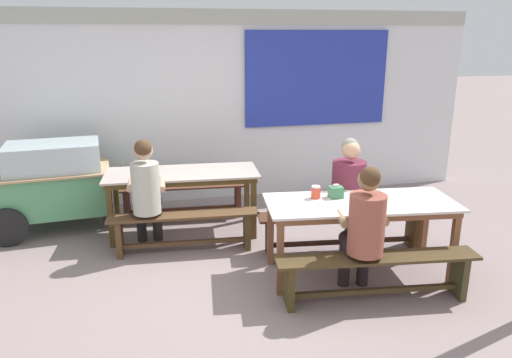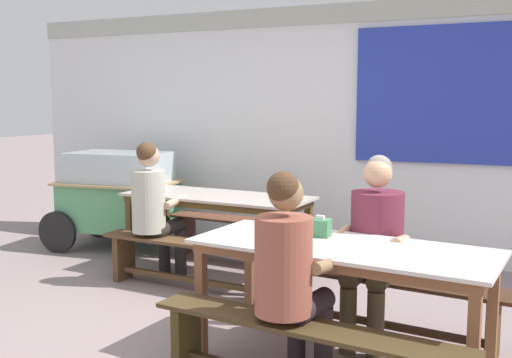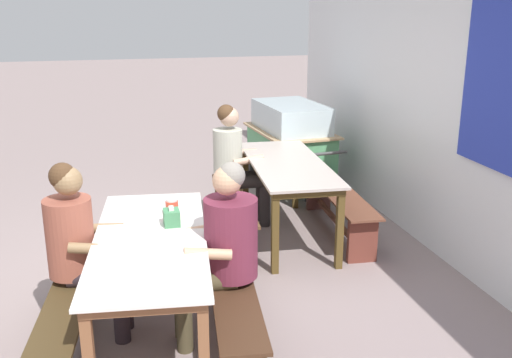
{
  "view_description": "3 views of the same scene",
  "coord_description": "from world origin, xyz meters",
  "px_view_note": "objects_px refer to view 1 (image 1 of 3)",
  "views": [
    {
      "loc": [
        -1.02,
        -4.22,
        2.31
      ],
      "look_at": [
        0.11,
        0.72,
        0.78
      ],
      "focal_mm": 34.02,
      "sensor_mm": 36.0,
      "label": 1
    },
    {
      "loc": [
        1.88,
        -3.59,
        1.62
      ],
      "look_at": [
        -0.14,
        1.01,
        0.97
      ],
      "focal_mm": 41.78,
      "sensor_mm": 36.0,
      "label": 2
    },
    {
      "loc": [
        4.58,
        -0.34,
        2.25
      ],
      "look_at": [
        -0.21,
        0.84,
        0.75
      ],
      "focal_mm": 41.27,
      "sensor_mm": 36.0,
      "label": 3
    }
  ],
  "objects_px": {
    "bench_near_back": "(342,226)",
    "bench_far_back": "(183,196)",
    "dining_table_near": "(360,209)",
    "tissue_box": "(336,192)",
    "person_right_near_table": "(350,191)",
    "food_cart": "(55,180)",
    "person_near_front": "(364,226)",
    "condiment_jar": "(316,192)",
    "dining_table_far": "(182,178)",
    "person_left_back_turned": "(146,190)",
    "bench_far_front": "(184,226)",
    "bench_near_front": "(377,271)"
  },
  "relations": [
    {
      "from": "dining_table_far",
      "to": "tissue_box",
      "type": "relative_size",
      "value": 13.34
    },
    {
      "from": "person_right_near_table",
      "to": "person_near_front",
      "type": "relative_size",
      "value": 1.01
    },
    {
      "from": "bench_far_back",
      "to": "person_left_back_turned",
      "type": "distance_m",
      "value": 1.13
    },
    {
      "from": "dining_table_near",
      "to": "person_near_front",
      "type": "height_order",
      "value": "person_near_front"
    },
    {
      "from": "bench_near_back",
      "to": "person_right_near_table",
      "type": "bearing_deg",
      "value": -59.2
    },
    {
      "from": "person_left_back_turned",
      "to": "person_near_front",
      "type": "height_order",
      "value": "person_left_back_turned"
    },
    {
      "from": "person_near_front",
      "to": "tissue_box",
      "type": "distance_m",
      "value": 0.63
    },
    {
      "from": "bench_far_front",
      "to": "person_near_front",
      "type": "relative_size",
      "value": 1.3
    },
    {
      "from": "dining_table_far",
      "to": "dining_table_near",
      "type": "height_order",
      "value": "same"
    },
    {
      "from": "dining_table_near",
      "to": "condiment_jar",
      "type": "xyz_separation_m",
      "value": [
        -0.39,
        0.19,
        0.14
      ]
    },
    {
      "from": "bench_near_back",
      "to": "condiment_jar",
      "type": "height_order",
      "value": "condiment_jar"
    },
    {
      "from": "person_left_back_turned",
      "to": "condiment_jar",
      "type": "relative_size",
      "value": 10.2
    },
    {
      "from": "bench_far_back",
      "to": "bench_near_front",
      "type": "relative_size",
      "value": 0.92
    },
    {
      "from": "person_near_front",
      "to": "condiment_jar",
      "type": "height_order",
      "value": "person_near_front"
    },
    {
      "from": "dining_table_far",
      "to": "condiment_jar",
      "type": "distance_m",
      "value": 1.73
    },
    {
      "from": "food_cart",
      "to": "tissue_box",
      "type": "bearing_deg",
      "value": -31.09
    },
    {
      "from": "dining_table_far",
      "to": "condiment_jar",
      "type": "bearing_deg",
      "value": -45.77
    },
    {
      "from": "food_cart",
      "to": "person_left_back_turned",
      "type": "height_order",
      "value": "person_left_back_turned"
    },
    {
      "from": "bench_far_back",
      "to": "person_near_front",
      "type": "distance_m",
      "value": 2.8
    },
    {
      "from": "dining_table_far",
      "to": "person_near_front",
      "type": "relative_size",
      "value": 1.44
    },
    {
      "from": "bench_far_back",
      "to": "tissue_box",
      "type": "xyz_separation_m",
      "value": [
        1.36,
        -1.78,
        0.53
      ]
    },
    {
      "from": "dining_table_near",
      "to": "bench_far_back",
      "type": "height_order",
      "value": "dining_table_near"
    },
    {
      "from": "dining_table_near",
      "to": "bench_near_back",
      "type": "xyz_separation_m",
      "value": [
        0.06,
        0.53,
        -0.39
      ]
    },
    {
      "from": "dining_table_far",
      "to": "bench_near_back",
      "type": "height_order",
      "value": "dining_table_far"
    },
    {
      "from": "dining_table_far",
      "to": "person_near_front",
      "type": "bearing_deg",
      "value": -52.81
    },
    {
      "from": "dining_table_near",
      "to": "bench_near_front",
      "type": "height_order",
      "value": "dining_table_near"
    },
    {
      "from": "dining_table_far",
      "to": "tissue_box",
      "type": "distance_m",
      "value": 1.88
    },
    {
      "from": "dining_table_near",
      "to": "tissue_box",
      "type": "distance_m",
      "value": 0.29
    },
    {
      "from": "person_near_front",
      "to": "condiment_jar",
      "type": "distance_m",
      "value": 0.69
    },
    {
      "from": "bench_far_front",
      "to": "person_right_near_table",
      "type": "height_order",
      "value": "person_right_near_table"
    },
    {
      "from": "bench_near_back",
      "to": "person_right_near_table",
      "type": "relative_size",
      "value": 1.48
    },
    {
      "from": "bench_near_front",
      "to": "person_left_back_turned",
      "type": "relative_size",
      "value": 1.43
    },
    {
      "from": "person_right_near_table",
      "to": "person_near_front",
      "type": "xyz_separation_m",
      "value": [
        -0.27,
        -0.91,
        -0.01
      ]
    },
    {
      "from": "bench_far_front",
      "to": "condiment_jar",
      "type": "relative_size",
      "value": 13.1
    },
    {
      "from": "bench_near_back",
      "to": "person_near_front",
      "type": "xyz_separation_m",
      "value": [
        -0.23,
        -0.98,
        0.41
      ]
    },
    {
      "from": "condiment_jar",
      "to": "bench_near_back",
      "type": "bearing_deg",
      "value": 37.06
    },
    {
      "from": "person_left_back_turned",
      "to": "tissue_box",
      "type": "distance_m",
      "value": 2.0
    },
    {
      "from": "dining_table_near",
      "to": "tissue_box",
      "type": "relative_size",
      "value": 13.93
    },
    {
      "from": "dining_table_far",
      "to": "bench_far_back",
      "type": "distance_m",
      "value": 0.66
    },
    {
      "from": "bench_far_front",
      "to": "person_left_back_turned",
      "type": "distance_m",
      "value": 0.57
    },
    {
      "from": "dining_table_near",
      "to": "bench_far_back",
      "type": "bearing_deg",
      "value": 128.55
    },
    {
      "from": "bench_far_back",
      "to": "person_left_back_turned",
      "type": "bearing_deg",
      "value": -115.27
    },
    {
      "from": "bench_far_back",
      "to": "tissue_box",
      "type": "distance_m",
      "value": 2.31
    },
    {
      "from": "bench_far_back",
      "to": "tissue_box",
      "type": "relative_size",
      "value": 12.43
    },
    {
      "from": "person_right_near_table",
      "to": "food_cart",
      "type": "bearing_deg",
      "value": 155.55
    },
    {
      "from": "bench_near_back",
      "to": "bench_far_back",
      "type": "bearing_deg",
      "value": 138.55
    },
    {
      "from": "person_right_near_table",
      "to": "bench_near_front",
      "type": "bearing_deg",
      "value": -98.79
    },
    {
      "from": "bench_near_front",
      "to": "person_left_back_turned",
      "type": "distance_m",
      "value": 2.51
    },
    {
      "from": "dining_table_far",
      "to": "bench_far_back",
      "type": "bearing_deg",
      "value": 86.1
    },
    {
      "from": "dining_table_near",
      "to": "bench_near_front",
      "type": "xyz_separation_m",
      "value": [
        -0.06,
        -0.53,
        -0.39
      ]
    }
  ]
}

